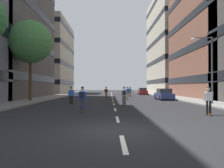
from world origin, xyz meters
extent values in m
plane|color=black|center=(0.00, 26.42, 0.00)|extent=(158.52, 158.52, 0.00)
cube|color=gray|center=(-9.93, 29.72, 0.07)|extent=(3.61, 72.65, 0.14)
cube|color=gray|center=(9.93, 29.72, 0.07)|extent=(3.61, 72.65, 0.14)
cube|color=silver|center=(0.00, -2.00, 0.00)|extent=(0.16, 2.20, 0.01)
cube|color=silver|center=(0.00, 3.00, 0.00)|extent=(0.16, 2.20, 0.01)
cube|color=silver|center=(0.00, 8.00, 0.00)|extent=(0.16, 2.20, 0.01)
cube|color=silver|center=(0.00, 13.00, 0.00)|extent=(0.16, 2.20, 0.01)
cube|color=silver|center=(0.00, 18.00, 0.00)|extent=(0.16, 2.20, 0.01)
cube|color=silver|center=(0.00, 23.00, 0.00)|extent=(0.16, 2.20, 0.01)
cube|color=silver|center=(0.00, 28.00, 0.00)|extent=(0.16, 2.20, 0.01)
cube|color=silver|center=(0.00, 33.00, 0.00)|extent=(0.16, 2.20, 0.01)
cube|color=silver|center=(0.00, 38.00, 0.00)|extent=(0.16, 2.20, 0.01)
cube|color=silver|center=(0.00, 43.00, 0.00)|extent=(0.16, 2.20, 0.01)
cube|color=silver|center=(0.00, 48.00, 0.00)|extent=(0.16, 2.20, 0.01)
cube|color=silver|center=(0.00, 53.00, 0.00)|extent=(0.16, 2.20, 0.01)
cube|color=silver|center=(0.00, 58.00, 0.00)|extent=(0.16, 2.20, 0.01)
cube|color=#B2A893|center=(-19.09, 50.06, 9.58)|extent=(14.72, 18.86, 19.17)
cube|color=black|center=(-19.09, 50.06, 2.87)|extent=(14.84, 18.98, 1.10)
cube|color=black|center=(-19.09, 50.06, 7.67)|extent=(14.84, 18.98, 1.10)
cube|color=black|center=(-19.09, 50.06, 12.46)|extent=(14.84, 18.98, 1.10)
cube|color=black|center=(-19.09, 50.06, 17.25)|extent=(14.84, 18.98, 1.10)
cube|color=#BCB29E|center=(19.09, 50.06, 13.23)|extent=(14.72, 23.34, 26.46)
cube|color=black|center=(19.09, 50.06, 3.18)|extent=(14.84, 23.46, 1.10)
cube|color=black|center=(19.09, 50.06, 8.47)|extent=(14.84, 23.46, 1.10)
cube|color=black|center=(19.09, 50.06, 13.76)|extent=(14.84, 23.46, 1.10)
cube|color=black|center=(19.09, 50.06, 19.05)|extent=(14.84, 23.46, 1.10)
cube|color=black|center=(19.09, 50.06, 24.34)|extent=(14.84, 23.46, 1.10)
cube|color=maroon|center=(6.92, 39.51, 0.53)|extent=(1.80, 4.40, 0.70)
cube|color=#2D3338|center=(6.92, 39.36, 1.20)|extent=(1.60, 2.10, 0.64)
cylinder|color=black|center=(6.12, 40.96, 0.32)|extent=(0.22, 0.64, 0.64)
cylinder|color=black|center=(7.72, 40.96, 0.32)|extent=(0.22, 0.64, 0.64)
cylinder|color=black|center=(6.12, 38.06, 0.32)|extent=(0.22, 0.64, 0.64)
cylinder|color=black|center=(7.72, 38.06, 0.32)|extent=(0.22, 0.64, 0.64)
cube|color=navy|center=(6.92, 20.46, 0.53)|extent=(1.80, 4.40, 0.70)
cube|color=#2D3338|center=(6.92, 20.31, 1.20)|extent=(1.60, 2.10, 0.64)
cylinder|color=black|center=(6.12, 21.91, 0.32)|extent=(0.22, 0.64, 0.64)
cylinder|color=black|center=(7.72, 21.91, 0.32)|extent=(0.22, 0.64, 0.64)
cylinder|color=black|center=(6.12, 19.01, 0.32)|extent=(0.22, 0.64, 0.64)
cylinder|color=black|center=(7.72, 19.01, 0.32)|extent=(0.22, 0.64, 0.64)
cylinder|color=#4C3823|center=(-9.93, 17.25, 2.74)|extent=(0.36, 0.36, 5.21)
sphere|color=#478442|center=(-9.93, 17.25, 7.15)|extent=(5.15, 5.15, 5.15)
cylinder|color=#3F3F44|center=(9.56, 12.22, 3.39)|extent=(0.16, 0.16, 6.50)
cylinder|color=#3F3F44|center=(8.66, 12.22, 6.54)|extent=(1.80, 0.10, 0.10)
ellipsoid|color=silver|center=(7.76, 12.22, 6.39)|extent=(0.50, 0.30, 0.24)
cube|color=brown|center=(-4.09, 11.91, 0.08)|extent=(0.33, 0.92, 0.02)
cylinder|color=#D8BF4C|center=(-4.14, 12.23, 0.04)|extent=(0.19, 0.10, 0.07)
cylinder|color=#D8BF4C|center=(-4.05, 11.59, 0.04)|extent=(0.19, 0.10, 0.07)
cylinder|color=black|center=(-4.18, 11.90, 0.49)|extent=(0.16, 0.16, 0.80)
cylinder|color=black|center=(-4.00, 11.92, 0.49)|extent=(0.16, 0.16, 0.80)
cube|color=blue|center=(-4.09, 11.91, 1.17)|extent=(0.35, 0.25, 0.55)
cylinder|color=blue|center=(-4.32, 11.93, 1.14)|extent=(0.12, 0.24, 0.55)
cylinder|color=blue|center=(-3.88, 11.99, 1.14)|extent=(0.12, 0.24, 0.55)
sphere|color=tan|center=(-4.10, 11.93, 1.62)|extent=(0.22, 0.22, 0.22)
sphere|color=black|center=(-4.10, 11.93, 1.67)|extent=(0.21, 0.21, 0.21)
cube|color=brown|center=(5.73, 4.67, 0.08)|extent=(0.32, 0.92, 0.02)
cylinder|color=#D8BF4C|center=(5.77, 4.98, 0.04)|extent=(0.19, 0.09, 0.07)
cylinder|color=#D8BF4C|center=(5.68, 4.35, 0.04)|extent=(0.19, 0.09, 0.07)
cylinder|color=black|center=(5.64, 4.68, 0.49)|extent=(0.16, 0.16, 0.80)
cylinder|color=black|center=(5.81, 4.66, 0.49)|extent=(0.16, 0.16, 0.80)
cube|color=white|center=(5.73, 4.67, 1.17)|extent=(0.34, 0.24, 0.55)
cylinder|color=white|center=(5.51, 4.75, 1.14)|extent=(0.12, 0.24, 0.55)
cylinder|color=white|center=(5.95, 4.69, 1.14)|extent=(0.12, 0.24, 0.55)
sphere|color=beige|center=(5.73, 4.69, 1.62)|extent=(0.22, 0.22, 0.22)
sphere|color=black|center=(5.73, 4.69, 1.67)|extent=(0.21, 0.21, 0.21)
cube|color=brown|center=(1.94, 20.50, 0.08)|extent=(0.38, 0.92, 0.02)
cylinder|color=#D8BF4C|center=(2.01, 20.81, 0.04)|extent=(0.19, 0.11, 0.07)
cylinder|color=#D8BF4C|center=(1.88, 20.19, 0.04)|extent=(0.19, 0.11, 0.07)
cylinder|color=tan|center=(1.85, 20.52, 0.49)|extent=(0.17, 0.17, 0.80)
cylinder|color=tan|center=(2.03, 20.48, 0.49)|extent=(0.17, 0.17, 0.80)
cube|color=blue|center=(1.94, 20.50, 1.17)|extent=(0.35, 0.26, 0.55)
cylinder|color=blue|center=(1.74, 20.59, 1.14)|extent=(0.14, 0.24, 0.55)
cylinder|color=blue|center=(2.17, 20.50, 1.14)|extent=(0.14, 0.24, 0.55)
sphere|color=beige|center=(1.95, 20.52, 1.62)|extent=(0.22, 0.22, 0.22)
sphere|color=black|center=(1.95, 20.52, 1.67)|extent=(0.21, 0.21, 0.21)
cube|color=brown|center=(-2.31, 6.28, 0.08)|extent=(0.21, 0.90, 0.02)
cylinder|color=#D8BF4C|center=(-2.31, 6.60, 0.04)|extent=(0.18, 0.07, 0.07)
cylinder|color=#D8BF4C|center=(-2.31, 5.96, 0.04)|extent=(0.18, 0.07, 0.07)
cylinder|color=#2D334C|center=(-2.40, 6.28, 0.49)|extent=(0.14, 0.14, 0.80)
cylinder|color=#2D334C|center=(-2.22, 6.29, 0.49)|extent=(0.14, 0.14, 0.80)
cube|color=blue|center=(-2.31, 6.28, 1.17)|extent=(0.32, 0.20, 0.55)
cylinder|color=blue|center=(-2.53, 6.33, 1.14)|extent=(0.09, 0.23, 0.55)
cylinder|color=blue|center=(-2.09, 6.34, 1.14)|extent=(0.09, 0.23, 0.55)
sphere|color=tan|center=(-2.31, 6.30, 1.62)|extent=(0.22, 0.22, 0.22)
sphere|color=black|center=(-2.31, 6.30, 1.67)|extent=(0.21, 0.21, 0.21)
cube|color=black|center=(-2.31, 6.10, 1.20)|extent=(0.26, 0.16, 0.40)
cube|color=brown|center=(0.96, 11.97, 0.08)|extent=(0.26, 0.91, 0.02)
cylinder|color=#D8BF4C|center=(0.94, 12.29, 0.04)|extent=(0.18, 0.08, 0.07)
cylinder|color=#D8BF4C|center=(0.98, 11.65, 0.04)|extent=(0.18, 0.08, 0.07)
cylinder|color=#2D334C|center=(0.87, 11.96, 0.49)|extent=(0.15, 0.15, 0.80)
cylinder|color=#2D334C|center=(1.05, 11.98, 0.49)|extent=(0.15, 0.15, 0.80)
cube|color=white|center=(0.96, 11.97, 1.17)|extent=(0.33, 0.22, 0.55)
cylinder|color=white|center=(0.74, 12.01, 1.14)|extent=(0.10, 0.23, 0.55)
cylinder|color=white|center=(1.18, 12.03, 1.14)|extent=(0.10, 0.23, 0.55)
sphere|color=beige|center=(0.96, 11.99, 1.62)|extent=(0.22, 0.22, 0.22)
sphere|color=black|center=(0.96, 11.99, 1.67)|extent=(0.21, 0.21, 0.21)
cube|color=black|center=(0.97, 11.79, 1.20)|extent=(0.27, 0.18, 0.40)
cube|color=brown|center=(3.23, 29.73, 0.08)|extent=(0.39, 0.92, 0.02)
cylinder|color=#D8BF4C|center=(3.16, 30.04, 0.04)|extent=(0.19, 0.11, 0.07)
cylinder|color=#D8BF4C|center=(3.30, 29.41, 0.04)|extent=(0.19, 0.11, 0.07)
cylinder|color=tan|center=(3.14, 29.71, 0.49)|extent=(0.17, 0.17, 0.80)
cylinder|color=tan|center=(3.31, 29.75, 0.49)|extent=(0.17, 0.17, 0.80)
cube|color=blue|center=(3.23, 29.73, 1.17)|extent=(0.36, 0.26, 0.55)
cylinder|color=blue|center=(3.00, 29.73, 1.14)|extent=(0.14, 0.24, 0.55)
cylinder|color=blue|center=(3.43, 29.82, 1.14)|extent=(0.14, 0.24, 0.55)
sphere|color=tan|center=(3.22, 29.75, 1.62)|extent=(0.22, 0.22, 0.22)
sphere|color=black|center=(3.22, 29.75, 1.67)|extent=(0.21, 0.21, 0.21)
cube|color=#4C8C4C|center=(3.27, 29.55, 1.20)|extent=(0.29, 0.21, 0.40)
cube|color=brown|center=(-0.96, 24.19, 0.08)|extent=(0.34, 0.92, 0.02)
cylinder|color=#D8BF4C|center=(-1.01, 24.51, 0.04)|extent=(0.19, 0.10, 0.07)
cylinder|color=#D8BF4C|center=(-0.91, 23.87, 0.04)|extent=(0.19, 0.10, 0.07)
cylinder|color=#594C47|center=(-1.05, 24.17, 0.49)|extent=(0.16, 0.16, 0.80)
cylinder|color=#594C47|center=(-0.87, 24.20, 0.49)|extent=(0.16, 0.16, 0.80)
cube|color=orange|center=(-0.96, 24.19, 1.17)|extent=(0.35, 0.25, 0.55)
cylinder|color=orange|center=(-1.18, 24.20, 1.14)|extent=(0.12, 0.24, 0.55)
cylinder|color=orange|center=(-0.75, 24.27, 1.14)|extent=(0.12, 0.24, 0.55)
sphere|color=#997051|center=(-0.96, 24.21, 1.62)|extent=(0.22, 0.22, 0.22)
sphere|color=black|center=(-0.96, 24.21, 1.67)|extent=(0.21, 0.21, 0.21)
cube|color=black|center=(-0.93, 24.01, 1.20)|extent=(0.28, 0.20, 0.40)
cube|color=brown|center=(3.50, 34.23, 0.08)|extent=(0.29, 0.92, 0.02)
cylinder|color=#D8BF4C|center=(3.53, 34.55, 0.04)|extent=(0.19, 0.09, 0.07)
cylinder|color=#D8BF4C|center=(3.47, 33.92, 0.04)|extent=(0.19, 0.09, 0.07)
cylinder|color=#594C47|center=(3.41, 34.24, 0.49)|extent=(0.15, 0.15, 0.80)
cylinder|color=#594C47|center=(3.59, 34.23, 0.49)|extent=(0.15, 0.15, 0.80)
cube|color=blue|center=(3.50, 34.23, 1.17)|extent=(0.34, 0.23, 0.55)
cylinder|color=blue|center=(3.29, 34.31, 1.14)|extent=(0.11, 0.24, 0.55)
cylinder|color=blue|center=(3.72, 34.26, 1.14)|extent=(0.11, 0.24, 0.55)
sphere|color=beige|center=(3.50, 34.25, 1.62)|extent=(0.22, 0.22, 0.22)
sphere|color=black|center=(3.50, 34.25, 1.67)|extent=(0.21, 0.21, 0.21)
cube|color=#A52626|center=(3.48, 34.06, 1.20)|extent=(0.27, 0.18, 0.40)
camera|label=1|loc=(-0.43, -8.67, 1.76)|focal=34.64mm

